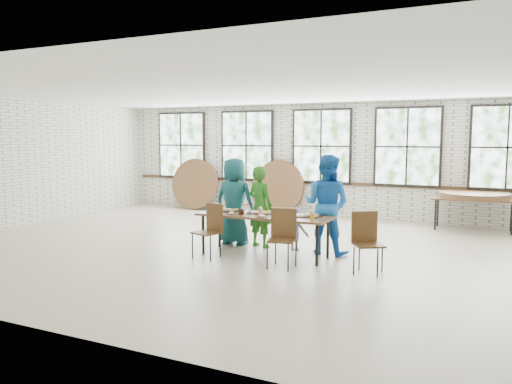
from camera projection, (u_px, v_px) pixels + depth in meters
room at (321, 148)px, 13.17m from camera, size 12.00×12.00×12.00m
dining_table at (264, 217)px, 8.81m from camera, size 2.41×0.82×0.74m
chair_near_left at (211, 226)px, 8.72m from camera, size 0.53×0.52×0.95m
chair_near_right at (283, 233)px, 8.09m from camera, size 0.50×0.49×0.95m
chair_spare at (366, 237)px, 7.74m from camera, size 0.57×0.57×0.95m
adult_teal at (234, 201)px, 9.78m from camera, size 0.84×0.55×1.71m
adult_green at (260, 207)px, 9.54m from camera, size 0.66×0.53×1.56m
toddler at (296, 229)px, 9.28m from camera, size 0.55×0.35×0.81m
adult_blue at (327, 204)px, 8.97m from camera, size 0.95×0.78×1.79m
storage_table at (474, 200)px, 11.24m from camera, size 1.85×0.87×0.74m
tabletop_clutter at (268, 214)px, 8.74m from camera, size 2.01×0.63×0.11m
round_tops_stacked at (474, 195)px, 11.22m from camera, size 1.50×1.50×0.13m
round_tops_leaning at (234, 186)px, 14.17m from camera, size 4.22×0.48×1.49m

